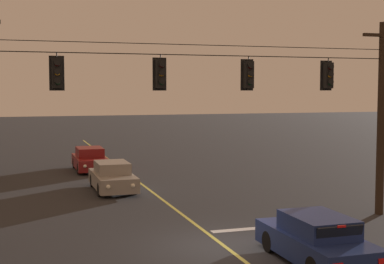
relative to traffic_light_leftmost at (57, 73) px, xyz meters
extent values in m
plane|color=#28282B|center=(4.85, -2.34, -5.43)|extent=(180.00, 180.00, 0.00)
cube|color=#D1C64C|center=(4.85, 6.02, -5.43)|extent=(0.14, 60.00, 0.01)
cube|color=silver|center=(6.75, -0.58, -5.43)|extent=(3.40, 0.36, 0.01)
cylinder|color=#2D2116|center=(12.28, 0.02, -1.69)|extent=(0.32, 0.32, 7.48)
cube|color=#2D2116|center=(12.28, 0.02, 1.55)|extent=(1.80, 0.12, 0.12)
cylinder|color=slate|center=(12.28, 0.02, 1.20)|extent=(0.12, 0.12, 0.18)
cylinder|color=black|center=(4.85, 0.02, 0.65)|extent=(14.85, 0.03, 0.03)
cylinder|color=black|center=(4.85, 0.02, 1.00)|extent=(14.85, 0.02, 0.02)
cylinder|color=black|center=(0.00, 0.02, 0.56)|extent=(0.04, 0.04, 0.18)
cube|color=black|center=(0.00, 0.02, -0.01)|extent=(0.32, 0.26, 0.96)
cube|color=black|center=(0.00, 0.16, -0.01)|extent=(0.48, 0.03, 1.12)
sphere|color=#380A0A|center=(0.00, -0.14, 0.28)|extent=(0.17, 0.17, 0.17)
cylinder|color=black|center=(0.00, -0.18, 0.33)|extent=(0.20, 0.10, 0.20)
sphere|color=orange|center=(0.00, -0.14, -0.01)|extent=(0.17, 0.17, 0.17)
cylinder|color=black|center=(0.00, -0.18, 0.04)|extent=(0.20, 0.10, 0.20)
sphere|color=black|center=(0.00, -0.14, -0.29)|extent=(0.17, 0.17, 0.17)
cylinder|color=black|center=(0.00, -0.18, -0.25)|extent=(0.20, 0.10, 0.20)
cylinder|color=black|center=(3.42, 0.02, 0.56)|extent=(0.04, 0.04, 0.18)
cube|color=black|center=(3.42, 0.02, -0.01)|extent=(0.32, 0.26, 0.96)
cube|color=black|center=(3.42, 0.16, -0.01)|extent=(0.48, 0.03, 1.12)
sphere|color=#380A0A|center=(3.42, -0.14, 0.28)|extent=(0.17, 0.17, 0.17)
cylinder|color=black|center=(3.42, -0.18, 0.33)|extent=(0.20, 0.10, 0.20)
sphere|color=orange|center=(3.42, -0.14, -0.01)|extent=(0.17, 0.17, 0.17)
cylinder|color=black|center=(3.42, -0.18, 0.04)|extent=(0.20, 0.10, 0.20)
sphere|color=black|center=(3.42, -0.14, -0.29)|extent=(0.17, 0.17, 0.17)
cylinder|color=black|center=(3.42, -0.18, -0.25)|extent=(0.20, 0.10, 0.20)
cylinder|color=black|center=(6.65, 0.02, 0.56)|extent=(0.04, 0.04, 0.18)
cube|color=black|center=(6.65, 0.02, -0.01)|extent=(0.32, 0.26, 0.96)
cube|color=black|center=(6.65, 0.16, -0.01)|extent=(0.48, 0.03, 1.12)
sphere|color=#380A0A|center=(6.65, -0.14, 0.28)|extent=(0.17, 0.17, 0.17)
cylinder|color=black|center=(6.65, -0.18, 0.33)|extent=(0.20, 0.10, 0.20)
sphere|color=orange|center=(6.65, -0.14, -0.01)|extent=(0.17, 0.17, 0.17)
cylinder|color=black|center=(6.65, -0.18, 0.04)|extent=(0.20, 0.10, 0.20)
sphere|color=black|center=(6.65, -0.14, -0.29)|extent=(0.17, 0.17, 0.17)
cylinder|color=black|center=(6.65, -0.18, -0.25)|extent=(0.20, 0.10, 0.20)
cylinder|color=black|center=(9.87, 0.02, 0.56)|extent=(0.04, 0.04, 0.18)
cube|color=black|center=(9.87, 0.02, -0.01)|extent=(0.32, 0.26, 0.96)
cube|color=black|center=(9.87, 0.16, -0.01)|extent=(0.48, 0.03, 1.12)
sphere|color=#380A0A|center=(9.87, -0.14, 0.28)|extent=(0.17, 0.17, 0.17)
cylinder|color=black|center=(9.87, -0.18, 0.33)|extent=(0.20, 0.10, 0.20)
sphere|color=orange|center=(9.87, -0.14, -0.01)|extent=(0.17, 0.17, 0.17)
cylinder|color=black|center=(9.87, -0.18, 0.04)|extent=(0.20, 0.10, 0.20)
sphere|color=black|center=(9.87, -0.14, -0.29)|extent=(0.17, 0.17, 0.17)
cylinder|color=black|center=(9.87, -0.18, -0.25)|extent=(0.20, 0.10, 0.20)
cube|color=navy|center=(6.72, -4.66, -4.92)|extent=(1.80, 4.30, 0.68)
cube|color=navy|center=(6.72, -4.78, -4.31)|extent=(1.51, 2.15, 0.54)
cube|color=black|center=(6.72, -3.84, -4.31)|extent=(1.40, 0.21, 0.48)
cube|color=black|center=(6.72, -5.84, -4.31)|extent=(1.37, 0.18, 0.46)
cylinder|color=black|center=(5.93, -3.33, -5.11)|extent=(0.22, 0.64, 0.64)
cylinder|color=black|center=(7.52, -3.33, -5.11)|extent=(0.22, 0.64, 0.64)
cylinder|color=black|center=(7.52, -5.99, -5.11)|extent=(0.22, 0.64, 0.64)
cube|color=red|center=(7.37, -6.82, -4.82)|extent=(0.28, 0.03, 0.18)
cube|color=red|center=(6.72, -5.95, -4.08)|extent=(0.24, 0.04, 0.06)
cube|color=gray|center=(3.12, 8.32, -4.92)|extent=(1.80, 4.30, 0.68)
cube|color=gray|center=(3.12, 8.44, -4.31)|extent=(1.51, 2.15, 0.54)
cube|color=black|center=(3.12, 7.51, -4.31)|extent=(1.40, 0.21, 0.48)
cube|color=black|center=(3.12, 9.51, -4.31)|extent=(1.37, 0.18, 0.46)
cylinder|color=black|center=(3.91, 6.99, -5.11)|extent=(0.22, 0.64, 0.64)
cylinder|color=black|center=(2.32, 6.99, -5.11)|extent=(0.22, 0.64, 0.64)
cylinder|color=black|center=(3.91, 9.66, -5.11)|extent=(0.22, 0.64, 0.64)
cylinder|color=black|center=(2.32, 9.66, -5.11)|extent=(0.22, 0.64, 0.64)
sphere|color=white|center=(3.67, 6.15, -4.86)|extent=(0.20, 0.20, 0.20)
sphere|color=white|center=(2.56, 6.15, -4.86)|extent=(0.20, 0.20, 0.20)
cube|color=maroon|center=(2.92, 15.46, -4.92)|extent=(1.80, 4.30, 0.68)
cube|color=maroon|center=(2.92, 15.58, -4.31)|extent=(1.51, 2.15, 0.54)
cube|color=black|center=(2.92, 14.64, -4.31)|extent=(1.40, 0.21, 0.48)
cube|color=black|center=(2.92, 16.64, -4.31)|extent=(1.37, 0.18, 0.46)
cylinder|color=black|center=(3.72, 14.13, -5.11)|extent=(0.22, 0.64, 0.64)
cylinder|color=black|center=(2.13, 14.13, -5.11)|extent=(0.22, 0.64, 0.64)
cylinder|color=black|center=(3.72, 16.79, -5.11)|extent=(0.22, 0.64, 0.64)
cylinder|color=black|center=(2.13, 16.79, -5.11)|extent=(0.22, 0.64, 0.64)
sphere|color=white|center=(3.48, 13.29, -4.86)|extent=(0.20, 0.20, 0.20)
sphere|color=white|center=(2.37, 13.29, -4.86)|extent=(0.20, 0.20, 0.20)
camera|label=1|loc=(-1.26, -18.25, -0.54)|focal=51.82mm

